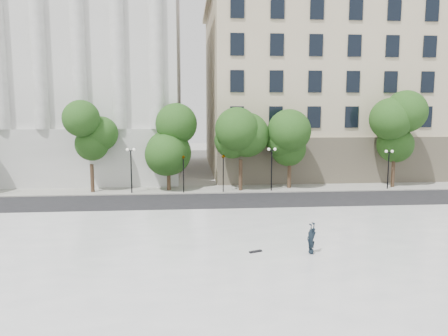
{
  "coord_description": "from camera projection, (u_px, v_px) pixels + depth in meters",
  "views": [
    {
      "loc": [
        -1.01,
        -18.39,
        8.18
      ],
      "look_at": [
        1.36,
        10.0,
        4.16
      ],
      "focal_mm": 35.0,
      "sensor_mm": 36.0,
      "label": 1
    }
  ],
  "objects": [
    {
      "name": "ground",
      "position": [
        212.0,
        292.0,
        19.37
      ],
      "size": [
        160.0,
        160.0,
        0.0
      ],
      "primitive_type": "plane",
      "color": "#A9A7A0",
      "rests_on": "ground"
    },
    {
      "name": "plaza",
      "position": [
        209.0,
        263.0,
        22.3
      ],
      "size": [
        44.0,
        22.0,
        0.45
      ],
      "primitive_type": "cube",
      "color": "silver",
      "rests_on": "ground"
    },
    {
      "name": "street",
      "position": [
        200.0,
        203.0,
        37.13
      ],
      "size": [
        60.0,
        8.0,
        0.02
      ],
      "primitive_type": "cube",
      "color": "black",
      "rests_on": "ground"
    },
    {
      "name": "far_sidewalk",
      "position": [
        199.0,
        190.0,
        43.04
      ],
      "size": [
        60.0,
        4.0,
        0.12
      ],
      "primitive_type": "cube",
      "color": "#A8A79B",
      "rests_on": "ground"
    },
    {
      "name": "building_west",
      "position": [
        58.0,
        68.0,
        54.23
      ],
      "size": [
        31.5,
        27.65,
        25.6
      ],
      "color": "silver",
      "rests_on": "ground"
    },
    {
      "name": "building_east",
      "position": [
        346.0,
        84.0,
        57.85
      ],
      "size": [
        36.0,
        26.15,
        23.0
      ],
      "color": "beige",
      "rests_on": "ground"
    },
    {
      "name": "traffic_light_west",
      "position": [
        183.0,
        155.0,
        40.74
      ],
      "size": [
        0.37,
        1.64,
        4.16
      ],
      "color": "black",
      "rests_on": "ground"
    },
    {
      "name": "traffic_light_east",
      "position": [
        223.0,
        154.0,
        41.04
      ],
      "size": [
        0.71,
        1.82,
        4.22
      ],
      "color": "black",
      "rests_on": "ground"
    },
    {
      "name": "person_lying",
      "position": [
        311.0,
        250.0,
        23.06
      ],
      "size": [
        1.54,
        1.67,
        0.45
      ],
      "primitive_type": "imported",
      "rotation": [
        -1.54,
        0.0,
        0.7
      ],
      "color": "black",
      "rests_on": "plaza"
    },
    {
      "name": "skateboard",
      "position": [
        256.0,
        251.0,
        23.35
      ],
      "size": [
        0.75,
        0.44,
        0.08
      ],
      "primitive_type": "cube",
      "rotation": [
        0.0,
        0.0,
        0.37
      ],
      "color": "black",
      "rests_on": "plaza"
    },
    {
      "name": "street_trees",
      "position": [
        185.0,
        136.0,
        41.61
      ],
      "size": [
        46.29,
        5.08,
        7.99
      ],
      "color": "#382619",
      "rests_on": "ground"
    },
    {
      "name": "lamp_posts",
      "position": [
        198.0,
        163.0,
        41.26
      ],
      "size": [
        38.16,
        0.28,
        4.35
      ],
      "color": "black",
      "rests_on": "ground"
    }
  ]
}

